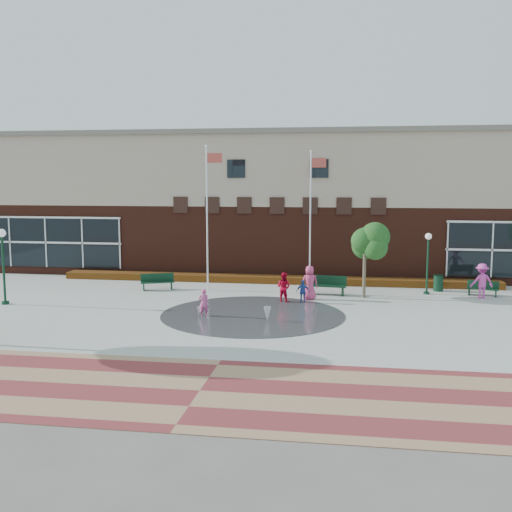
# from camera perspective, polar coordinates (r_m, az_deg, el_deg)

# --- Properties ---
(ground) EXTENTS (120.00, 120.00, 0.00)m
(ground) POSITION_cam_1_polar(r_m,az_deg,el_deg) (24.61, -1.41, -7.20)
(ground) COLOR #666056
(ground) RESTS_ON ground
(plaza_concrete) EXTENTS (46.00, 18.00, 0.01)m
(plaza_concrete) POSITION_cam_1_polar(r_m,az_deg,el_deg) (28.45, -0.00, -5.19)
(plaza_concrete) COLOR #A8A8A0
(plaza_concrete) RESTS_ON ground
(paver_band) EXTENTS (46.00, 6.00, 0.01)m
(paver_band) POSITION_cam_1_polar(r_m,az_deg,el_deg) (18.07, -5.38, -12.69)
(paver_band) COLOR maroon
(paver_band) RESTS_ON ground
(splash_pad) EXTENTS (8.40, 8.40, 0.01)m
(splash_pad) POSITION_cam_1_polar(r_m,az_deg,el_deg) (27.49, -0.31, -5.64)
(splash_pad) COLOR #383A3D
(splash_pad) RESTS_ON ground
(library_building) EXTENTS (44.40, 10.40, 9.20)m
(library_building) POSITION_cam_1_polar(r_m,az_deg,el_deg) (41.18, 2.83, 5.20)
(library_building) COLOR #4F2218
(library_building) RESTS_ON ground
(flower_bed) EXTENTS (26.00, 1.20, 0.40)m
(flower_bed) POSITION_cam_1_polar(r_m,az_deg,el_deg) (35.84, 1.83, -2.58)
(flower_bed) COLOR #8A0904
(flower_bed) RESTS_ON ground
(flagpole_left) EXTENTS (0.94, 0.15, 8.02)m
(flagpole_left) POSITION_cam_1_polar(r_m,az_deg,el_deg) (33.06, -4.61, 4.35)
(flagpole_left) COLOR white
(flagpole_left) RESTS_ON ground
(flagpole_right) EXTENTS (0.94, 0.33, 7.82)m
(flagpole_right) POSITION_cam_1_polar(r_m,az_deg,el_deg) (34.55, 5.28, 4.31)
(flagpole_right) COLOR white
(flagpole_right) RESTS_ON ground
(lamp_left) EXTENTS (0.40, 0.40, 3.76)m
(lamp_left) POSITION_cam_1_polar(r_m,az_deg,el_deg) (31.88, -22.96, -0.16)
(lamp_left) COLOR #10321F
(lamp_left) RESTS_ON ground
(lamp_right) EXTENTS (0.35, 0.35, 3.32)m
(lamp_right) POSITION_cam_1_polar(r_m,az_deg,el_deg) (33.28, 16.04, -0.04)
(lamp_right) COLOR #10321F
(lamp_right) RESTS_ON ground
(bench_left) EXTENTS (1.90, 1.18, 0.93)m
(bench_left) POSITION_cam_1_polar(r_m,az_deg,el_deg) (33.92, -9.36, -2.74)
(bench_left) COLOR #10321F
(bench_left) RESTS_ON ground
(bench_mid) EXTENTS (2.12, 0.81, 1.04)m
(bench_mid) POSITION_cam_1_polar(r_m,az_deg,el_deg) (32.28, 6.75, -3.14)
(bench_mid) COLOR #10321F
(bench_mid) RESTS_ON ground
(bench_right) EXTENTS (1.66, 0.91, 0.80)m
(bench_right) POSITION_cam_1_polar(r_m,az_deg,el_deg) (34.00, 20.77, -3.16)
(bench_right) COLOR #10321F
(bench_right) RESTS_ON ground
(trash_can) EXTENTS (0.57, 0.57, 0.93)m
(trash_can) POSITION_cam_1_polar(r_m,az_deg,el_deg) (34.61, 16.97, -2.46)
(trash_can) COLOR #10321F
(trash_can) RESTS_ON ground
(tree_mid) EXTENTS (2.48, 2.48, 4.18)m
(tree_mid) POSITION_cam_1_polar(r_m,az_deg,el_deg) (31.43, 10.35, 1.50)
(tree_mid) COLOR #4B4030
(tree_mid) RESTS_ON ground
(water_jet_a) EXTENTS (0.32, 0.32, 0.63)m
(water_jet_a) POSITION_cam_1_polar(r_m,az_deg,el_deg) (26.24, 1.08, -6.28)
(water_jet_a) COLOR white
(water_jet_a) RESTS_ON ground
(water_jet_b) EXTENTS (0.18, 0.18, 0.40)m
(water_jet_b) POSITION_cam_1_polar(r_m,az_deg,el_deg) (27.43, -5.45, -5.71)
(water_jet_b) COLOR white
(water_jet_b) RESTS_ON ground
(child_splash) EXTENTS (0.53, 0.41, 1.28)m
(child_splash) POSITION_cam_1_polar(r_m,az_deg,el_deg) (27.13, -5.00, -4.46)
(child_splash) COLOR #D54D8F
(child_splash) RESTS_ON ground
(adult_red) EXTENTS (0.90, 0.81, 1.52)m
(adult_red) POSITION_cam_1_polar(r_m,az_deg,el_deg) (30.21, 2.64, -3.00)
(adult_red) COLOR red
(adult_red) RESTS_ON ground
(adult_pink) EXTENTS (0.98, 0.76, 1.77)m
(adult_pink) POSITION_cam_1_polar(r_m,az_deg,el_deg) (30.89, 5.13, -2.55)
(adult_pink) COLOR #CD3E6F
(adult_pink) RESTS_ON ground
(child_blue) EXTENTS (0.71, 0.34, 1.17)m
(child_blue) POSITION_cam_1_polar(r_m,az_deg,el_deg) (30.09, 4.50, -3.40)
(child_blue) COLOR #2D4CA3
(child_blue) RESTS_ON ground
(person_bench) EXTENTS (1.31, 0.93, 1.84)m
(person_bench) POSITION_cam_1_polar(r_m,az_deg,el_deg) (33.17, 20.71, -2.25)
(person_bench) COLOR #D03DA4
(person_bench) RESTS_ON ground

